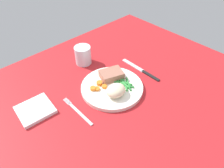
# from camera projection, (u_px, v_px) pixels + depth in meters

# --- Properties ---
(dining_table) EXTENTS (1.20, 0.90, 0.02)m
(dining_table) POSITION_uv_depth(u_px,v_px,m) (108.00, 97.00, 0.78)
(dining_table) COLOR red
(dining_table) RESTS_ON ground
(dinner_plate) EXTENTS (0.24, 0.24, 0.02)m
(dinner_plate) POSITION_uv_depth(u_px,v_px,m) (112.00, 87.00, 0.79)
(dinner_plate) COLOR white
(dinner_plate) RESTS_ON dining_table
(meat_portion) EXTENTS (0.11, 0.09, 0.03)m
(meat_portion) POSITION_uv_depth(u_px,v_px,m) (111.00, 75.00, 0.82)
(meat_portion) COLOR #A86B56
(meat_portion) RESTS_ON dinner_plate
(mashed_potatoes) EXTENTS (0.08, 0.06, 0.04)m
(mashed_potatoes) POSITION_uv_depth(u_px,v_px,m) (116.00, 90.00, 0.74)
(mashed_potatoes) COLOR beige
(mashed_potatoes) RESTS_ON dinner_plate
(carrot_slices) EXTENTS (0.06, 0.05, 0.01)m
(carrot_slices) POSITION_uv_depth(u_px,v_px,m) (98.00, 86.00, 0.78)
(carrot_slices) COLOR orange
(carrot_slices) RESTS_ON dinner_plate
(green_beans) EXTENTS (0.06, 0.10, 0.01)m
(green_beans) POSITION_uv_depth(u_px,v_px,m) (124.00, 83.00, 0.80)
(green_beans) COLOR #2D8C38
(green_beans) RESTS_ON dinner_plate
(fork) EXTENTS (0.01, 0.17, 0.00)m
(fork) POSITION_uv_depth(u_px,v_px,m) (78.00, 111.00, 0.71)
(fork) COLOR silver
(fork) RESTS_ON dining_table
(knife) EXTENTS (0.02, 0.20, 0.01)m
(knife) POSITION_uv_depth(u_px,v_px,m) (141.00, 70.00, 0.88)
(knife) COLOR black
(knife) RESTS_ON dining_table
(water_glass) EXTENTS (0.07, 0.07, 0.08)m
(water_glass) POSITION_uv_depth(u_px,v_px,m) (83.00, 56.00, 0.91)
(water_glass) COLOR silver
(water_glass) RESTS_ON dining_table
(napkin) EXTENTS (0.13, 0.12, 0.01)m
(napkin) POSITION_uv_depth(u_px,v_px,m) (35.00, 110.00, 0.71)
(napkin) COLOR white
(napkin) RESTS_ON dining_table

